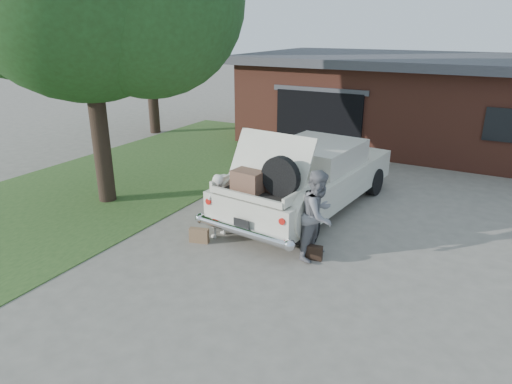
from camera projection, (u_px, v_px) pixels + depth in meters
The scene contains 8 objects.
ground at pixel (242, 251), 9.42m from camera, with size 90.00×90.00×0.00m, color gray.
grass_strip at pixel (140, 173), 14.36m from camera, with size 6.00×16.00×0.02m, color #2D4C1E.
house at pixel (411, 99), 17.85m from camera, with size 12.80×7.80×3.30m.
sedan at pixel (309, 177), 11.28m from camera, with size 2.80×5.94×2.24m.
woman_left at pixel (218, 206), 9.84m from camera, with size 0.52×0.34×1.43m, color silver.
woman_right at pixel (318, 215), 8.89m from camera, with size 0.88×0.69×1.81m, color gray.
suitcase_left at pixel (199, 235), 9.73m from camera, with size 0.42×0.13×0.32m, color #8C6847.
suitcase_right at pixel (313, 252), 9.03m from camera, with size 0.39×0.12×0.30m, color black.
Camera 1 is at (4.29, -7.25, 4.38)m, focal length 32.00 mm.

